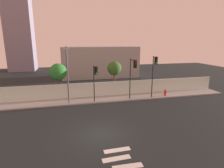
% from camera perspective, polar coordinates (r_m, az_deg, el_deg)
% --- Properties ---
extents(ground_plane, '(80.00, 80.00, 0.00)m').
position_cam_1_polar(ground_plane, '(14.65, -3.60, -15.44)').
color(ground_plane, black).
extents(sidewalk, '(36.00, 2.40, 0.15)m').
position_cam_1_polar(sidewalk, '(22.10, -7.23, -5.14)').
color(sidewalk, gray).
rests_on(sidewalk, ground).
extents(perimeter_wall, '(36.00, 0.18, 1.80)m').
position_cam_1_polar(perimeter_wall, '(23.05, -7.65, -1.85)').
color(perimeter_wall, silver).
rests_on(perimeter_wall, sidewalk).
extents(crosswalk_marking, '(2.61, 3.90, 0.01)m').
position_cam_1_polar(crosswalk_marking, '(11.43, 3.82, -24.75)').
color(crosswalk_marking, silver).
rests_on(crosswalk_marking, ground).
extents(traffic_light_left, '(0.36, 1.17, 5.17)m').
position_cam_1_polar(traffic_light_left, '(22.31, 13.23, 4.84)').
color(traffic_light_left, black).
rests_on(traffic_light_left, sidewalk).
extents(traffic_light_center, '(0.37, 1.11, 4.23)m').
position_cam_1_polar(traffic_light_center, '(20.28, -5.37, 2.48)').
color(traffic_light_center, black).
rests_on(traffic_light_center, sidewalk).
extents(traffic_light_right, '(0.34, 1.74, 4.91)m').
position_cam_1_polar(traffic_light_right, '(20.94, 6.58, 4.18)').
color(traffic_light_right, black).
rests_on(traffic_light_right, sidewalk).
extents(street_lamp_curbside, '(0.61, 2.18, 6.37)m').
position_cam_1_polar(street_lamp_curbside, '(20.34, -13.96, 4.27)').
color(street_lamp_curbside, '#4C4C51').
rests_on(street_lamp_curbside, sidewalk).
extents(fire_hydrant, '(0.44, 0.26, 0.82)m').
position_cam_1_polar(fire_hydrant, '(24.39, 16.50, -2.56)').
color(fire_hydrant, red).
rests_on(fire_hydrant, sidewalk).
extents(roadside_tree_leftmost, '(2.17, 2.17, 4.35)m').
position_cam_1_polar(roadside_tree_leftmost, '(23.89, -16.68, 3.62)').
color(roadside_tree_leftmost, brown).
rests_on(roadside_tree_leftmost, ground).
extents(roadside_tree_midleft, '(1.95, 1.95, 4.46)m').
position_cam_1_polar(roadside_tree_midleft, '(24.53, 0.73, 4.91)').
color(roadside_tree_midleft, brown).
rests_on(roadside_tree_midleft, ground).
extents(low_building_distant, '(14.92, 6.00, 6.03)m').
position_cam_1_polar(low_building_distant, '(36.88, -3.88, 7.06)').
color(low_building_distant, '#A2A2A2').
rests_on(low_building_distant, ground).
extents(tower_on_skyline, '(5.82, 5.00, 32.56)m').
position_cam_1_polar(tower_on_skyline, '(50.28, -28.11, 22.48)').
color(tower_on_skyline, gray).
rests_on(tower_on_skyline, ground).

